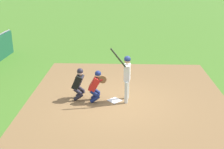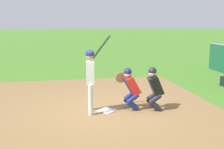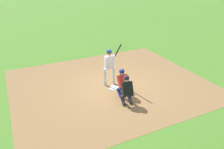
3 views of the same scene
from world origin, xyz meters
The scene contains 6 objects.
ground_plane centered at (0.00, 0.00, 0.00)m, with size 160.00×160.00×0.00m, color #477B27.
infield_dirt_patch centered at (0.00, 0.50, 0.00)m, with size 9.22×7.80×0.01m, color olive.
home_plate_marker centered at (0.00, 0.00, 0.02)m, with size 0.44×0.44×0.02m, color white.
batter_at_plate centered at (-0.04, 0.45, 1.13)m, with size 0.63×0.75×2.19m.
catcher_crouching centered at (0.08, -0.71, 0.71)m, with size 0.48×0.72×1.26m.
home_plate_umpire centered at (-0.08, -1.39, 0.70)m, with size 0.49×0.48×1.29m.
Camera 2 is at (-7.68, 1.07, 2.58)m, focal length 44.66 mm.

